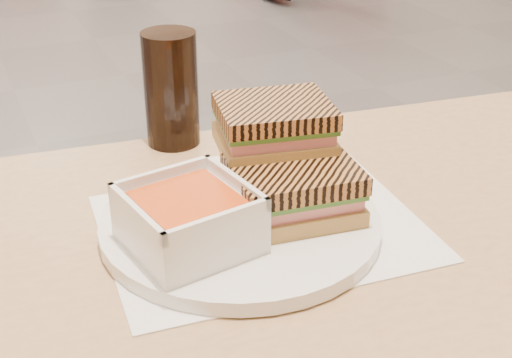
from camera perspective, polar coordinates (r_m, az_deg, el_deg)
name	(u,v)px	position (r m, az deg, el deg)	size (l,w,h in m)	color
tray_liner	(263,227)	(0.78, 0.53, -3.82)	(0.35, 0.28, 0.00)	white
plate	(240,223)	(0.77, -1.25, -3.49)	(0.30, 0.30, 0.02)	white
soup_bowl	(189,221)	(0.71, -5.27, -3.33)	(0.13, 0.13, 0.06)	white
panini_lower	(293,189)	(0.76, 2.92, -0.82)	(0.14, 0.12, 0.06)	#A6813D
panini_upper	(274,126)	(0.79, 1.44, 4.19)	(0.14, 0.12, 0.05)	#A6813D
cola_glass	(171,89)	(0.96, -6.68, 7.03)	(0.07, 0.07, 0.15)	black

